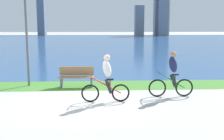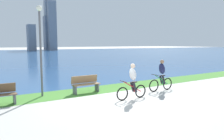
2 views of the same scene
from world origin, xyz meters
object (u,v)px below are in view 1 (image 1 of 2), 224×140
object	(u,v)px
cyclist_lead	(107,79)
bench_near_path	(77,77)
lamppost_tall	(26,22)
cyclist_trailing	(172,75)

from	to	relation	value
cyclist_lead	bench_near_path	bearing A→B (deg)	116.79
bench_near_path	lamppost_tall	world-z (taller)	lamppost_tall
lamppost_tall	bench_near_path	bearing A→B (deg)	-10.82
bench_near_path	lamppost_tall	bearing A→B (deg)	169.18
cyclist_trailing	cyclist_lead	bearing A→B (deg)	-166.40
cyclist_lead	cyclist_trailing	xyz separation A→B (m)	(2.48, 0.60, 0.01)
cyclist_lead	lamppost_tall	xyz separation A→B (m)	(-3.41, 2.86, 2.00)
cyclist_trailing	lamppost_tall	size ratio (longest dim) A/B	0.39
bench_near_path	lamppost_tall	xyz separation A→B (m)	(-2.17, 0.42, 2.38)
cyclist_trailing	bench_near_path	xyz separation A→B (m)	(-3.71, 1.85, -0.39)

